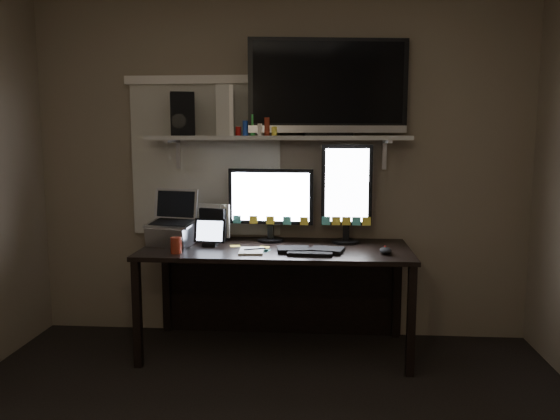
# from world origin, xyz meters

# --- Properties ---
(back_wall) EXTENTS (3.60, 0.00, 3.60)m
(back_wall) POSITION_xyz_m (0.00, 1.80, 1.25)
(back_wall) COLOR #7D705A
(back_wall) RESTS_ON floor
(window_blinds) EXTENTS (1.10, 0.02, 1.10)m
(window_blinds) POSITION_xyz_m (-0.55, 1.79, 1.30)
(window_blinds) COLOR beige
(window_blinds) RESTS_ON back_wall
(desk) EXTENTS (1.80, 0.75, 0.73)m
(desk) POSITION_xyz_m (0.00, 1.55, 0.55)
(desk) COLOR black
(desk) RESTS_ON floor
(wall_shelf) EXTENTS (1.80, 0.35, 0.03)m
(wall_shelf) POSITION_xyz_m (0.00, 1.62, 1.46)
(wall_shelf) COLOR #AAA9A5
(wall_shelf) RESTS_ON back_wall
(monitor_landscape) EXTENTS (0.61, 0.12, 0.53)m
(monitor_landscape) POSITION_xyz_m (-0.06, 1.65, 1.00)
(monitor_landscape) COLOR black
(monitor_landscape) RESTS_ON desk
(monitor_portrait) EXTENTS (0.35, 0.07, 0.70)m
(monitor_portrait) POSITION_xyz_m (0.48, 1.63, 1.08)
(monitor_portrait) COLOR black
(monitor_portrait) RESTS_ON desk
(keyboard) EXTENTS (0.45, 0.20, 0.03)m
(keyboard) POSITION_xyz_m (0.23, 1.30, 0.74)
(keyboard) COLOR black
(keyboard) RESTS_ON desk
(mouse) EXTENTS (0.09, 0.12, 0.04)m
(mouse) POSITION_xyz_m (0.72, 1.28, 0.75)
(mouse) COLOR black
(mouse) RESTS_ON desk
(notepad) EXTENTS (0.17, 0.23, 0.01)m
(notepad) POSITION_xyz_m (-0.15, 1.27, 0.74)
(notepad) COLOR silver
(notepad) RESTS_ON desk
(tablet) EXTENTS (0.23, 0.12, 0.19)m
(tablet) POSITION_xyz_m (-0.45, 1.43, 0.83)
(tablet) COLOR black
(tablet) RESTS_ON desk
(file_sorter) EXTENTS (0.22, 0.15, 0.25)m
(file_sorter) POSITION_xyz_m (-0.47, 1.66, 0.86)
(file_sorter) COLOR black
(file_sorter) RESTS_ON desk
(laptop) EXTENTS (0.38, 0.33, 0.37)m
(laptop) POSITION_xyz_m (-0.73, 1.47, 0.92)
(laptop) COLOR #B3B3B8
(laptop) RESTS_ON desk
(cup) EXTENTS (0.08, 0.08, 0.10)m
(cup) POSITION_xyz_m (-0.62, 1.19, 0.78)
(cup) COLOR maroon
(cup) RESTS_ON desk
(sticky_notes) EXTENTS (0.35, 0.30, 0.00)m
(sticky_notes) POSITION_xyz_m (-0.16, 1.35, 0.73)
(sticky_notes) COLOR #FFE745
(sticky_notes) RESTS_ON desk
(tv) EXTENTS (1.12, 0.34, 0.66)m
(tv) POSITION_xyz_m (0.34, 1.66, 1.81)
(tv) COLOR black
(tv) RESTS_ON wall_shelf
(game_console) EXTENTS (0.14, 0.30, 0.34)m
(game_console) POSITION_xyz_m (-0.37, 1.65, 1.65)
(game_console) COLOR silver
(game_console) RESTS_ON wall_shelf
(speaker) EXTENTS (0.21, 0.24, 0.30)m
(speaker) POSITION_xyz_m (-0.67, 1.62, 1.63)
(speaker) COLOR black
(speaker) RESTS_ON wall_shelf
(bottles) EXTENTS (0.24, 0.12, 0.15)m
(bottles) POSITION_xyz_m (-0.15, 1.58, 1.55)
(bottles) COLOR #A50F0C
(bottles) RESTS_ON wall_shelf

